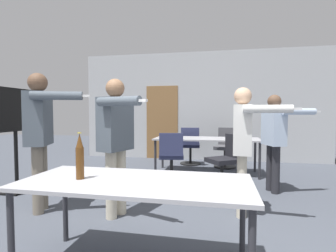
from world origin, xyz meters
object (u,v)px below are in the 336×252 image
person_right_polo (274,134)px  person_near_casual (243,138)px  office_chair_near_pushed (226,149)px  drink_cup (238,137)px  tv_screen (15,127)px  office_chair_mid_tucked (190,147)px  beer_bottle (80,157)px  person_left_plaid (40,128)px  person_far_watching (116,134)px  office_chair_far_left (171,158)px  office_chair_side_rolled (225,162)px

person_right_polo → person_near_casual: bearing=-45.8°
person_right_polo → office_chair_near_pushed: (-0.74, 1.89, -0.52)m
person_near_casual → drink_cup: 2.20m
tv_screen → office_chair_near_pushed: tv_screen is taller
office_chair_near_pushed → office_chair_mid_tucked: bearing=7.3°
beer_bottle → person_right_polo: bearing=52.2°
office_chair_mid_tucked → beer_bottle: size_ratio=2.44×
office_chair_near_pushed → drink_cup: (0.22, -0.82, 0.37)m
tv_screen → person_left_plaid: bearing=-125.4°
person_left_plaid → person_far_watching: bearing=72.3°
person_near_casual → office_chair_far_left: (-1.20, 1.49, -0.55)m
person_left_plaid → drink_cup: (2.65, 2.57, -0.30)m
tv_screen → office_chair_far_left: 2.74m
person_near_casual → office_chair_far_left: size_ratio=1.74×
person_left_plaid → office_chair_mid_tucked: 3.86m
person_far_watching → office_chair_mid_tucked: size_ratio=1.83×
tv_screen → person_near_casual: tv_screen is taller
office_chair_mid_tucked → office_chair_side_rolled: bearing=-68.0°
beer_bottle → office_chair_far_left: bearing=85.9°
beer_bottle → person_far_watching: bearing=97.1°
office_chair_side_rolled → beer_bottle: bearing=121.3°
person_far_watching → office_chair_side_rolled: (1.35, 1.74, -0.62)m
person_far_watching → office_chair_near_pushed: 3.68m
beer_bottle → person_near_casual: bearing=45.7°
office_chair_far_left → office_chair_mid_tucked: (0.18, 1.60, 0.01)m
person_right_polo → office_chair_near_pushed: 2.10m
person_right_polo → office_chair_mid_tucked: 2.58m
tv_screen → person_right_polo: tv_screen is taller
office_chair_mid_tucked → office_chair_side_rolled: office_chair_mid_tucked is taller
person_right_polo → office_chair_far_left: size_ratio=1.72×
beer_bottle → person_left_plaid: bearing=138.0°
person_left_plaid → person_near_casual: (2.58, 0.38, -0.12)m
person_far_watching → person_near_casual: 1.58m
person_left_plaid → tv_screen: bearing=-145.3°
tv_screen → beer_bottle: 2.84m
office_chair_far_left → beer_bottle: size_ratio=2.41×
person_right_polo → office_chair_near_pushed: person_right_polo is taller
office_chair_near_pushed → person_left_plaid: bearing=66.6°
person_left_plaid → person_right_polo: person_left_plaid is taller
person_far_watching → person_near_casual: bearing=121.1°
office_chair_mid_tucked → beer_bottle: (-0.39, -4.52, 0.49)m
beer_bottle → drink_cup: size_ratio=3.94×
drink_cup → beer_bottle: bearing=-112.1°
tv_screen → office_chair_near_pushed: size_ratio=1.83×
tv_screen → person_right_polo: bearing=-79.5°
tv_screen → office_chair_near_pushed: bearing=-52.3°
person_near_casual → office_chair_far_left: 1.99m
person_right_polo → office_chair_far_left: bearing=-120.2°
office_chair_side_rolled → beer_bottle: (-1.22, -2.84, 0.52)m
office_chair_far_left → person_far_watching: bearing=-110.4°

